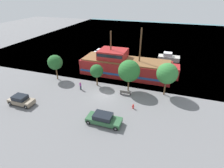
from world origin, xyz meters
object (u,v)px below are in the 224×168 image
fire_hydrant (133,106)px  pedestrian_walking_near (81,86)px  parked_car_curb_mid (104,119)px  moored_boat_outer (169,57)px  parked_car_curb_front (21,100)px  bench_promenade_east (125,93)px  pirate_ship (125,66)px  moored_boat_dockside (103,54)px

fire_hydrant → pedestrian_walking_near: bearing=165.5°
parked_car_curb_mid → fire_hydrant: (3.02, 4.49, -0.30)m
parked_car_curb_mid → pedestrian_walking_near: 10.11m
moored_boat_outer → fire_hydrant: moored_boat_outer is taller
parked_car_curb_front → bench_promenade_east: parked_car_curb_front is taller
pirate_ship → parked_car_curb_front: size_ratio=4.94×
moored_boat_outer → pedestrian_walking_near: 24.95m
moored_boat_outer → fire_hydrant: (-3.99, -23.17, -0.35)m
pedestrian_walking_near → fire_hydrant: bearing=-14.5°
moored_boat_outer → parked_car_curb_front: moored_boat_outer is taller
pedestrian_walking_near → moored_boat_outer: bearing=55.4°
moored_boat_dockside → moored_boat_outer: (16.77, 2.93, -0.01)m
moored_boat_outer → parked_car_curb_front: 34.56m
pirate_ship → parked_car_curb_front: (-12.39, -15.82, -1.20)m
parked_car_curb_mid → bench_promenade_east: bearing=83.4°
parked_car_curb_front → fire_hydrant: (16.77, 4.47, -0.35)m
pirate_ship → moored_boat_outer: pirate_ship is taller
pedestrian_walking_near → parked_car_curb_mid: bearing=-44.8°
fire_hydrant → bench_promenade_east: size_ratio=0.42×
parked_car_curb_mid → fire_hydrant: parked_car_curb_mid is taller
pirate_ship → fire_hydrant: (4.38, -11.36, -1.55)m
bench_promenade_east → pedestrian_walking_near: 8.13m
bench_promenade_east → pedestrian_walking_near: size_ratio=1.19×
pirate_ship → fire_hydrant: size_ratio=25.77×
moored_boat_dockside → parked_car_curb_front: moored_boat_dockside is taller
parked_car_curb_front → fire_hydrant: bearing=14.9°
moored_boat_outer → bench_promenade_east: moored_boat_outer is taller
moored_boat_outer → pedestrian_walking_near: size_ratio=3.41×
parked_car_curb_mid → pedestrian_walking_near: (-7.17, 7.12, 0.05)m
fire_hydrant → parked_car_curb_front: bearing=-165.1°
pirate_ship → moored_boat_dockside: bearing=133.4°
parked_car_curb_mid → moored_boat_outer: bearing=75.8°
moored_boat_outer → fire_hydrant: 23.51m
parked_car_curb_front → bench_promenade_east: 16.64m
pedestrian_walking_near → pirate_ship: bearing=56.3°
pirate_ship → bench_promenade_east: bearing=-74.0°
moored_boat_outer → pedestrian_walking_near: (-14.18, -20.53, 0.00)m
parked_car_curb_front → pedestrian_walking_near: (6.57, 7.10, 0.00)m
moored_boat_dockside → parked_car_curb_mid: 26.59m
moored_boat_outer → bench_promenade_east: (-6.09, -19.78, -0.31)m
moored_boat_dockside → pedestrian_walking_near: bearing=-81.6°
parked_car_curb_mid → fire_hydrant: 5.42m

